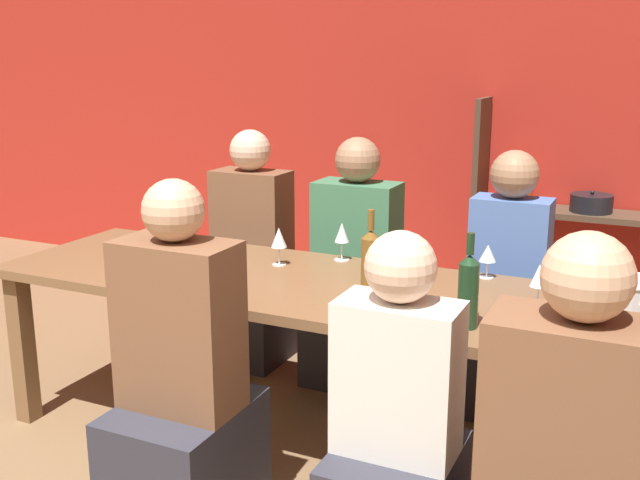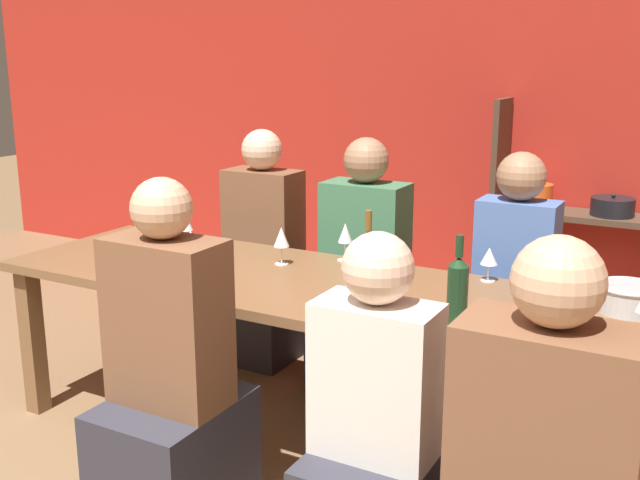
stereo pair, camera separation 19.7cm
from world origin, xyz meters
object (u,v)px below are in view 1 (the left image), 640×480
wine_bottle_green (468,290)px  person_near_b (183,410)px  wine_glass_white_a (342,234)px  wine_glass_white_b (539,277)px  dining_table (310,300)px  person_near_c (395,465)px  person_far_c (253,275)px  wine_glass_empty_b (177,224)px  wine_glass_white_c (488,254)px  person_far_a (356,292)px  wine_glass_empty_c (188,243)px  shelf_unit (583,251)px  person_far_b (506,314)px  wine_glass_red_a (139,254)px  mixing_bowl (628,291)px  wine_glass_empty_a (590,302)px  wine_glass_red_d (381,286)px  wine_glass_red_c (279,239)px  wine_bottle_dark (370,256)px

wine_bottle_green → person_near_b: bearing=-150.9°
wine_glass_white_a → wine_glass_white_b: wine_glass_white_a is taller
dining_table → person_near_c: person_near_c is taller
person_far_c → wine_glass_empty_b: bearing=79.8°
wine_glass_white_c → person_far_a: bearing=152.0°
wine_glass_empty_b → wine_glass_empty_c: bearing=-48.1°
shelf_unit → wine_glass_white_c: shelf_unit is taller
wine_bottle_green → person_near_c: person_near_c is taller
wine_glass_white_c → person_far_b: person_far_b is taller
wine_glass_white_b → wine_glass_red_a: bearing=-168.6°
mixing_bowl → wine_glass_empty_a: size_ratio=1.33×
wine_glass_red_d → wine_glass_empty_b: bearing=156.6°
wine_bottle_green → wine_glass_empty_b: wine_bottle_green is taller
person_near_c → wine_glass_red_c: bearing=134.8°
wine_glass_empty_a → wine_glass_white_c: bearing=129.7°
wine_bottle_dark → wine_glass_white_a: wine_bottle_dark is taller
shelf_unit → mixing_bowl: bearing=-79.4°
shelf_unit → wine_glass_red_a: shelf_unit is taller
wine_bottle_dark → person_far_c: (-0.96, 0.71, -0.39)m
shelf_unit → wine_glass_empty_b: (-1.67, -1.77, 0.37)m
wine_bottle_dark → wine_glass_red_a: wine_bottle_dark is taller
wine_bottle_dark → mixing_bowl: bearing=11.3°
wine_glass_empty_c → person_far_b: bearing=33.9°
mixing_bowl → wine_bottle_dark: size_ratio=0.76×
shelf_unit → wine_glass_white_c: bearing=-97.5°
wine_glass_white_a → person_near_c: (0.63, -1.04, -0.42)m
wine_glass_white_b → person_near_c: bearing=-109.3°
wine_glass_red_a → wine_bottle_green: bearing=-0.3°
wine_glass_empty_b → shelf_unit: bearing=46.8°
wine_glass_empty_a → person_near_c: size_ratio=0.15×
wine_glass_white_a → person_far_b: size_ratio=0.14×
wine_bottle_green → wine_glass_empty_b: (-1.52, 0.47, -0.02)m
wine_glass_white_a → person_far_c: bearing=149.7°
wine_glass_red_c → wine_glass_white_b: wine_glass_red_c is taller
mixing_bowl → person_far_b: bearing=138.3°
person_near_c → person_far_c: (-1.33, 1.45, 0.03)m
wine_bottle_green → wine_bottle_dark: (-0.47, 0.30, -0.01)m
wine_bottle_green → wine_glass_white_a: 0.94m
mixing_bowl → wine_glass_white_b: bearing=-151.1°
person_far_c → wine_bottle_dark: bearing=143.4°
wine_glass_red_d → dining_table: bearing=143.9°
wine_glass_white_a → wine_glass_white_c: (0.65, 0.00, -0.02)m
dining_table → wine_glass_empty_c: (-0.52, -0.09, 0.20)m
person_far_b → wine_bottle_green: bearing=92.8°
wine_bottle_green → person_far_c: person_far_c is taller
dining_table → wine_glass_white_a: size_ratio=15.76×
person_far_b → person_far_c: size_ratio=0.98×
wine_bottle_dark → person_far_b: 0.87m
mixing_bowl → person_far_c: 2.00m
person_far_c → person_far_b: bearing=177.7°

